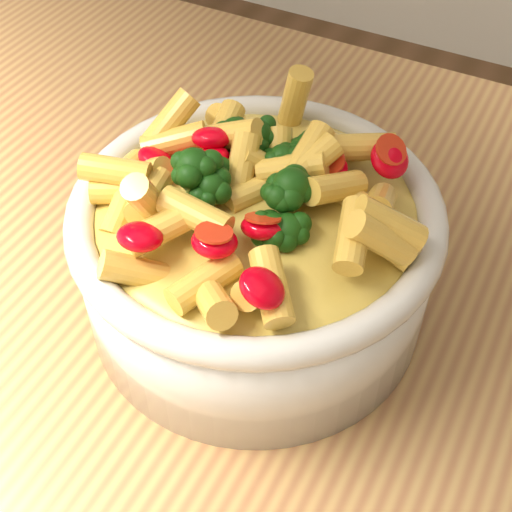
% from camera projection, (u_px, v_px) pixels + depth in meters
% --- Properties ---
extents(table, '(1.20, 0.80, 0.90)m').
position_uv_depth(table, '(349.00, 437.00, 0.58)').
color(table, tan).
rests_on(table, ground).
extents(serving_bowl, '(0.25, 0.25, 0.11)m').
position_uv_depth(serving_bowl, '(256.00, 255.00, 0.50)').
color(serving_bowl, silver).
rests_on(serving_bowl, table).
extents(pasta_salad, '(0.20, 0.20, 0.04)m').
position_uv_depth(pasta_salad, '(256.00, 182.00, 0.45)').
color(pasta_salad, '#FBCE4F').
rests_on(pasta_salad, serving_bowl).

